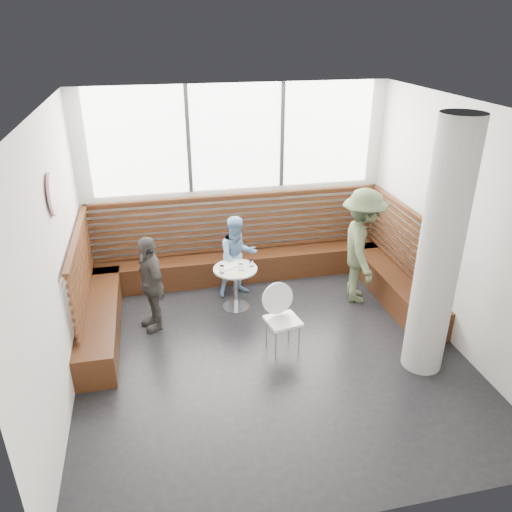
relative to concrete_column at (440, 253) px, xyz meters
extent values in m
cube|color=silver|center=(-1.85, 0.60, 0.00)|extent=(5.00, 5.00, 3.20)
cube|color=black|center=(-1.85, 0.60, -1.60)|extent=(5.00, 5.00, 0.01)
cube|color=white|center=(-1.85, 0.60, 1.60)|extent=(5.00, 5.00, 0.01)
cube|color=white|center=(-1.85, 3.08, 0.77)|extent=(4.50, 0.02, 1.65)
cube|color=#3F3F42|center=(-2.60, 3.06, 0.77)|extent=(0.06, 0.04, 1.65)
cube|color=#3F3F42|center=(-1.10, 3.06, 0.77)|extent=(0.06, 0.04, 1.65)
cube|color=#391D0E|center=(-1.85, 2.85, -1.38)|extent=(5.00, 0.50, 0.45)
cube|color=#391D0E|center=(-4.10, 1.85, -1.38)|extent=(0.50, 2.50, 0.45)
cube|color=#391D0E|center=(0.40, 1.85, -1.38)|extent=(0.50, 2.50, 0.45)
cube|color=#3E1F0F|center=(-1.85, 3.02, -0.65)|extent=(4.88, 0.08, 0.98)
cube|color=#3E1F0F|center=(-4.27, 1.85, -0.65)|extent=(0.08, 2.38, 0.98)
cube|color=#3E1F0F|center=(0.57, 1.85, -0.65)|extent=(0.08, 2.38, 0.98)
cylinder|color=gray|center=(0.00, 0.00, 0.00)|extent=(0.50, 0.50, 3.20)
cylinder|color=white|center=(-4.31, 1.00, 0.70)|extent=(0.03, 0.50, 0.50)
cylinder|color=silver|center=(-2.10, 1.90, -1.59)|extent=(0.42, 0.42, 0.02)
cylinder|color=silver|center=(-2.10, 1.90, -1.26)|extent=(0.06, 0.06, 0.65)
cylinder|color=#B7B7BA|center=(-2.10, 1.90, -0.93)|extent=(0.66, 0.66, 0.03)
cube|color=white|center=(-1.68, 0.69, -1.15)|extent=(0.42, 0.40, 0.04)
cylinder|color=white|center=(-1.68, 0.87, -0.90)|extent=(0.44, 0.10, 0.44)
cylinder|color=silver|center=(-1.85, 0.54, -1.38)|extent=(0.02, 0.02, 0.43)
cylinder|color=silver|center=(-1.51, 0.54, -1.38)|extent=(0.02, 0.02, 0.43)
cylinder|color=silver|center=(-1.85, 0.84, -1.38)|extent=(0.02, 0.02, 0.43)
cylinder|color=silver|center=(-1.51, 0.84, -1.38)|extent=(0.02, 0.02, 0.43)
imported|color=#4B573A|center=(-0.15, 1.76, -0.69)|extent=(0.95, 1.31, 1.82)
imported|color=#7098C2|center=(-1.99, 2.32, -0.93)|extent=(0.73, 0.62, 1.33)
imported|color=#45423F|center=(-3.36, 1.64, -0.89)|extent=(0.60, 0.90, 1.42)
cylinder|color=white|center=(-2.22, 1.96, -0.91)|extent=(0.21, 0.21, 0.01)
cylinder|color=white|center=(-2.05, 2.02, -0.91)|extent=(0.19, 0.19, 0.01)
cylinder|color=white|center=(-2.32, 1.80, -0.86)|extent=(0.07, 0.07, 0.11)
cylinder|color=white|center=(-2.04, 1.81, -0.86)|extent=(0.07, 0.07, 0.11)
cylinder|color=white|center=(-1.86, 1.91, -0.86)|extent=(0.07, 0.07, 0.11)
cube|color=#A5C64C|center=(-2.10, 1.72, -0.92)|extent=(0.23, 0.19, 0.00)
camera|label=1|loc=(-3.23, -4.69, 2.47)|focal=35.00mm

